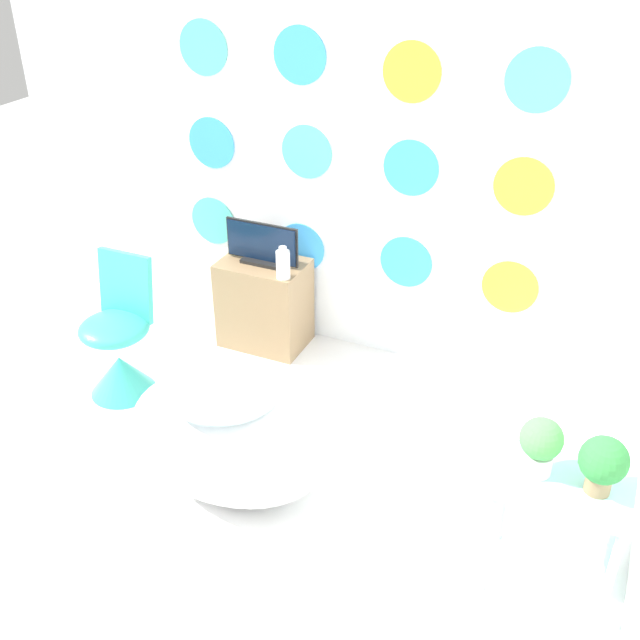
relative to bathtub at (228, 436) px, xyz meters
The scene contains 10 objects.
ground_plane 0.79m from the bathtub, 87.96° to the right, with size 12.00×12.00×0.00m, color white.
wall_back_dotted 1.71m from the bathtub, 88.91° to the left, with size 4.37×0.05×2.60m.
bathtub is the anchor object (origin of this frame).
chair 1.00m from the bathtub, 155.70° to the left, with size 0.37×0.37×0.77m.
tv_cabinet 1.24m from the bathtub, 110.58° to the left, with size 0.49×0.34×0.53m.
tv 1.29m from the bathtub, 110.55° to the left, with size 0.44×0.12×0.24m.
vase 1.12m from the bathtub, 103.19° to the left, with size 0.08×0.08×0.19m.
side_table 1.41m from the bathtub, ahead, with size 0.49×0.34×0.52m.
potted_plant_left 1.35m from the bathtub, ahead, with size 0.16×0.16×0.23m.
potted_plant_right 1.56m from the bathtub, ahead, with size 0.17×0.17×0.23m.
Camera 1 is at (1.41, -1.45, 2.41)m, focal length 42.00 mm.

